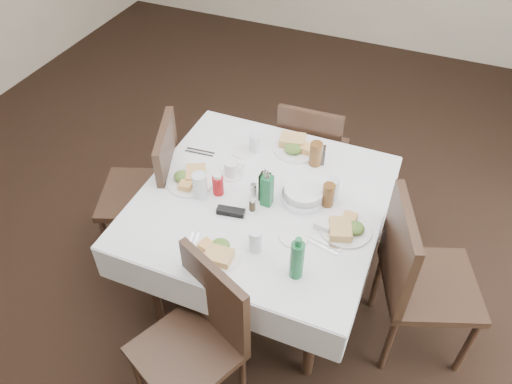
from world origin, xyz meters
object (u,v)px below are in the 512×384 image
chair_south (200,332)px  chair_west (153,185)px  oil_cruet_green (267,189)px  green_bottle (297,259)px  water_e (332,189)px  oil_cruet_dark (265,186)px  dining_table (261,208)px  bread_basket (304,194)px  chair_north (311,150)px  water_w (200,185)px  chair_east (415,274)px  coffee_mug (232,169)px  water_s (255,240)px  water_n (255,143)px  ketchup_bottle (218,185)px

chair_south → chair_west: 1.08m
oil_cruet_green → green_bottle: 0.50m
water_e → green_bottle: size_ratio=0.52×
oil_cruet_dark → chair_south: bearing=-92.1°
dining_table → green_bottle: (0.35, -0.42, 0.19)m
bread_basket → chair_north: bearing=103.4°
water_w → bread_basket: water_w is taller
chair_east → coffee_mug: 1.14m
chair_north → chair_south: bearing=-91.9°
chair_east → bread_basket: 0.71m
chair_east → water_w: size_ratio=6.89×
water_e → water_s: bearing=-116.1°
dining_table → oil_cruet_green: bearing=-32.4°
chair_south → oil_cruet_dark: (0.03, 0.76, 0.32)m
chair_west → oil_cruet_dark: 0.81m
water_n → oil_cruet_dark: oil_cruet_dark is taller
chair_south → oil_cruet_dark: 0.82m
chair_south → ketchup_bottle: 0.79m
water_n → oil_cruet_green: bearing=-59.1°
chair_south → oil_cruet_dark: bearing=87.9°
chair_north → chair_east: bearing=-45.7°
water_n → green_bottle: bearing=-55.5°
bread_basket → coffee_mug: 0.45m
dining_table → water_w: water_w is taller
chair_south → coffee_mug: size_ratio=7.18×
bread_basket → oil_cruet_dark: 0.22m
chair_west → green_bottle: size_ratio=3.96×
ketchup_bottle → oil_cruet_green: bearing=5.4°
water_w → coffee_mug: 0.24m
water_n → water_s: size_ratio=0.93×
bread_basket → ketchup_bottle: size_ratio=1.79×
water_w → chair_north: bearing=68.6°
coffee_mug → bread_basket: bearing=-4.2°
chair_east → water_e: (-0.53, 0.20, 0.24)m
chair_west → chair_north: bearing=44.7°
water_e → dining_table: bearing=-157.2°
ketchup_bottle → coffee_mug: (0.01, 0.16, -0.02)m
water_w → green_bottle: (0.66, -0.31, 0.04)m
dining_table → chair_south: bearing=-90.6°
chair_west → oil_cruet_dark: size_ratio=4.43×
water_e → ketchup_bottle: 0.62m
bread_basket → oil_cruet_green: bearing=-148.9°
chair_south → green_bottle: green_bottle is taller
dining_table → green_bottle: green_bottle is taller
bread_basket → ketchup_bottle: ketchup_bottle is taller
ketchup_bottle → chair_west: bearing=170.3°
chair_north → chair_south: (-0.05, -1.57, 0.02)m
water_n → oil_cruet_green: 0.46m
oil_cruet_dark → chair_east: bearing=-3.3°
water_w → oil_cruet_green: bearing=12.8°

